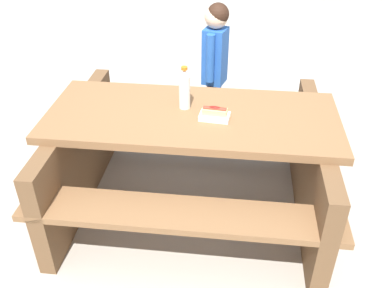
{
  "coord_description": "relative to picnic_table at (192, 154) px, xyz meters",
  "views": [
    {
      "loc": [
        -0.53,
        -2.23,
        2.04
      ],
      "look_at": [
        0.0,
        0.0,
        0.52
      ],
      "focal_mm": 39.9,
      "sensor_mm": 36.0,
      "label": 1
    }
  ],
  "objects": [
    {
      "name": "ground_plane",
      "position": [
        0.0,
        0.0,
        -0.44
      ],
      "size": [
        30.0,
        30.0,
        0.0
      ],
      "primitive_type": "plane",
      "color": "#ADA599",
      "rests_on": "ground"
    },
    {
      "name": "picnic_table",
      "position": [
        0.0,
        0.0,
        0.0
      ],
      "size": [
        2.17,
        1.93,
        0.75
      ],
      "color": "brown",
      "rests_on": "ground"
    },
    {
      "name": "soda_bottle",
      "position": [
        -0.03,
        0.09,
        0.43
      ],
      "size": [
        0.07,
        0.07,
        0.28
      ],
      "color": "silver",
      "rests_on": "picnic_table"
    },
    {
      "name": "hotdog_tray",
      "position": [
        0.12,
        -0.09,
        0.34
      ],
      "size": [
        0.21,
        0.18,
        0.08
      ],
      "color": "white",
      "rests_on": "picnic_table"
    },
    {
      "name": "child_in_coat",
      "position": [
        0.39,
        0.85,
        0.31
      ],
      "size": [
        0.24,
        0.25,
        1.18
      ],
      "color": "#262633",
      "rests_on": "ground"
    }
  ]
}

